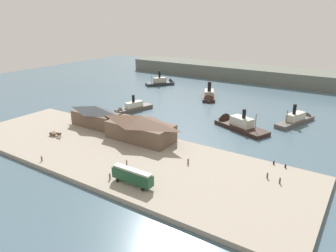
{
  "coord_description": "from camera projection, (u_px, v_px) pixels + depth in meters",
  "views": [
    {
      "loc": [
        58.34,
        -84.51,
        39.35
      ],
      "look_at": [
        0.73,
        3.27,
        2.0
      ],
      "focal_mm": 33.87,
      "sensor_mm": 36.0,
      "label": 1
    }
  ],
  "objects": [
    {
      "name": "ferry_shed_central_terminal",
      "position": [
        140.0,
        127.0,
        100.38
      ],
      "size": [
        22.03,
        10.38,
        8.1
      ],
      "color": "brown",
      "rests_on": "quay_promenade"
    },
    {
      "name": "mooring_post_center_west",
      "position": [
        285.0,
        166.0,
        82.93
      ],
      "size": [
        0.44,
        0.44,
        0.9
      ],
      "primitive_type": "cylinder",
      "color": "black",
      "rests_on": "quay_promenade"
    },
    {
      "name": "pedestrian_walking_east",
      "position": [
        188.0,
        161.0,
        84.89
      ],
      "size": [
        0.41,
        0.41,
        1.66
      ],
      "color": "#4C3D33",
      "rests_on": "quay_promenade"
    },
    {
      "name": "mooring_post_center_east",
      "position": [
        74.0,
        114.0,
        125.51
      ],
      "size": [
        0.44,
        0.44,
        0.9
      ],
      "primitive_type": "cylinder",
      "color": "black",
      "rests_on": "quay_promenade"
    },
    {
      "name": "pedestrian_near_east_shed",
      "position": [
        42.0,
        159.0,
        86.64
      ],
      "size": [
        0.38,
        0.38,
        1.55
      ],
      "color": "#4C3D33",
      "rests_on": "quay_promenade"
    },
    {
      "name": "ferry_mid_harbor",
      "position": [
        298.0,
        119.0,
        120.69
      ],
      "size": [
        11.05,
        22.68,
        9.15
      ],
      "color": "#514C47",
      "rests_on": "ground"
    },
    {
      "name": "pedestrian_by_tram",
      "position": [
        110.0,
        176.0,
        77.1
      ],
      "size": [
        0.42,
        0.42,
        1.68
      ],
      "color": "#6B5B4C",
      "rests_on": "quay_promenade"
    },
    {
      "name": "ferry_moored_west",
      "position": [
        163.0,
        83.0,
        184.88
      ],
      "size": [
        14.93,
        17.29,
        10.16
      ],
      "color": "#23282D",
      "rests_on": "ground"
    },
    {
      "name": "pedestrian_standing_center",
      "position": [
        280.0,
        181.0,
        75.2
      ],
      "size": [
        0.4,
        0.4,
        1.6
      ],
      "color": "#3D4C42",
      "rests_on": "quay_promenade"
    },
    {
      "name": "pedestrian_walking_west",
      "position": [
        127.0,
        162.0,
        84.39
      ],
      "size": [
        0.38,
        0.38,
        1.52
      ],
      "color": "#6B5B4C",
      "rests_on": "quay_promenade"
    },
    {
      "name": "ferry_approaching_east",
      "position": [
        131.0,
        109.0,
        134.23
      ],
      "size": [
        8.92,
        18.96,
        8.19
      ],
      "color": "#514C47",
      "rests_on": "ground"
    },
    {
      "name": "pedestrian_near_cart",
      "position": [
        267.0,
        175.0,
        77.55
      ],
      "size": [
        0.4,
        0.4,
        1.6
      ],
      "color": "#3D4C42",
      "rests_on": "quay_promenade"
    },
    {
      "name": "ferry_departing_north",
      "position": [
        209.0,
        96.0,
        153.22
      ],
      "size": [
        13.31,
        19.67,
        10.4
      ],
      "color": "black",
      "rests_on": "ground"
    },
    {
      "name": "ferry_outer_harbor",
      "position": [
        235.0,
        124.0,
        115.9
      ],
      "size": [
        23.29,
        14.61,
        10.22
      ],
      "color": "black",
      "rests_on": "ground"
    },
    {
      "name": "ferry_shed_east_terminal",
      "position": [
        96.0,
        116.0,
        112.8
      ],
      "size": [
        17.92,
        7.88,
        7.42
      ],
      "color": "brown",
      "rests_on": "quay_promenade"
    },
    {
      "name": "mooring_post_west",
      "position": [
        274.0,
        163.0,
        84.87
      ],
      "size": [
        0.44,
        0.44,
        0.9
      ],
      "primitive_type": "cylinder",
      "color": "black",
      "rests_on": "quay_promenade"
    },
    {
      "name": "seawall_edge",
      "position": [
        155.0,
        135.0,
        106.91
      ],
      "size": [
        110.0,
        0.8,
        1.0
      ],
      "primitive_type": "cube",
      "color": "gray",
      "rests_on": "ground"
    },
    {
      "name": "street_tram",
      "position": [
        132.0,
        176.0,
        74.06
      ],
      "size": [
        10.9,
        2.44,
        4.03
      ],
      "color": "#1E4C2D",
      "rests_on": "quay_promenade"
    },
    {
      "name": "quay_promenade",
      "position": [
        118.0,
        154.0,
        92.38
      ],
      "size": [
        110.0,
        36.0,
        1.2
      ],
      "primitive_type": "cube",
      "color": "#9E9384",
      "rests_on": "ground"
    },
    {
      "name": "ground_plane",
      "position": [
        161.0,
        134.0,
        109.91
      ],
      "size": [
        320.0,
        320.0,
        0.0
      ],
      "primitive_type": "plane",
      "color": "#476070"
    },
    {
      "name": "horse_cart",
      "position": [
        56.0,
        134.0,
        104.09
      ],
      "size": [
        5.39,
        1.62,
        1.87
      ],
      "color": "brown",
      "rests_on": "quay_promenade"
    },
    {
      "name": "far_headland",
      "position": [
        262.0,
        74.0,
        195.22
      ],
      "size": [
        180.0,
        24.0,
        8.0
      ],
      "primitive_type": "cube",
      "color": "#60665B",
      "rests_on": "ground"
    }
  ]
}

